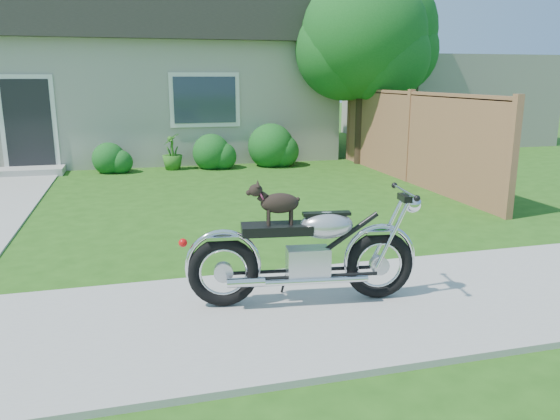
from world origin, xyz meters
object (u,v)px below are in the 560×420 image
at_px(fence, 409,137).
at_px(tree_far, 382,36).
at_px(house, 101,76).
at_px(potted_plant_right, 172,152).
at_px(tree_near, 369,42).
at_px(motorcycle_with_dog, 307,251).

relative_size(fence, tree_far, 1.31).
bearing_deg(fence, tree_far, 73.38).
distance_m(house, potted_plant_right, 4.19).
xyz_separation_m(house, tree_far, (7.57, -2.01, 1.09)).
height_order(house, fence, house).
height_order(fence, tree_near, tree_near).
distance_m(house, tree_near, 7.50).
relative_size(tree_far, motorcycle_with_dog, 2.28).
bearing_deg(tree_far, tree_near, -122.81).
bearing_deg(potted_plant_right, fence, -30.97).
distance_m(tree_near, motorcycle_with_dog, 9.35).
xyz_separation_m(tree_far, motorcycle_with_dog, (-5.27, -9.83, -2.70)).
distance_m(house, fence, 8.96).
height_order(house, potted_plant_right, house).
height_order(tree_near, potted_plant_right, tree_near).
bearing_deg(motorcycle_with_dog, fence, 61.81).
relative_size(potted_plant_right, motorcycle_with_dog, 0.39).
xyz_separation_m(tree_near, potted_plant_right, (-4.78, 0.35, -2.55)).
distance_m(tree_near, potted_plant_right, 5.42).
relative_size(fence, motorcycle_with_dog, 2.98).
height_order(potted_plant_right, motorcycle_with_dog, motorcycle_with_dog).
bearing_deg(tree_far, motorcycle_with_dog, -118.21).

